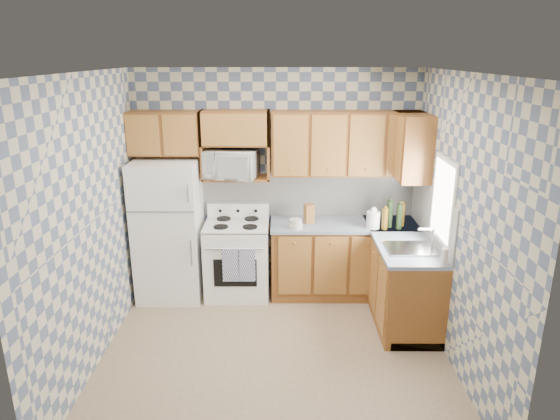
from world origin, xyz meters
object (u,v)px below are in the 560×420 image
at_px(refrigerator, 169,230).
at_px(microwave, 231,164).
at_px(electric_kettle, 373,220).
at_px(stove_body, 238,259).

distance_m(refrigerator, microwave, 1.09).
bearing_deg(refrigerator, microwave, 9.97).
height_order(refrigerator, electric_kettle, refrigerator).
bearing_deg(stove_body, refrigerator, -178.22).
xyz_separation_m(stove_body, electric_kettle, (1.59, -0.17, 0.57)).
bearing_deg(stove_body, microwave, 115.92).
bearing_deg(stove_body, electric_kettle, -5.94).
bearing_deg(refrigerator, stove_body, 1.78).
distance_m(microwave, electric_kettle, 1.77).
relative_size(stove_body, electric_kettle, 4.55).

